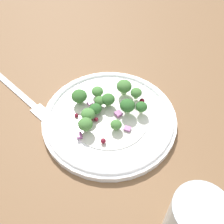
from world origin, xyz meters
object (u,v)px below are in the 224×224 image
(plate, at_px, (112,118))
(broccoli_floret_2, at_px, (88,124))
(fork, at_px, (24,95))
(broccoli_floret_0, at_px, (144,107))
(broccoli_floret_1, at_px, (139,93))

(plate, relative_size, broccoli_floret_2, 9.47)
(fork, bearing_deg, broccoli_floret_0, 161.21)
(broccoli_floret_0, bearing_deg, broccoli_floret_2, 17.17)
(plate, xyz_separation_m, fork, (0.17, -0.08, -0.01))
(plate, bearing_deg, broccoli_floret_1, -144.87)
(broccoli_floret_1, xyz_separation_m, broccoli_floret_2, (0.10, 0.07, 0.00))
(broccoli_floret_1, relative_size, fork, 0.14)
(broccoli_floret_0, height_order, broccoli_floret_1, broccoli_floret_1)
(broccoli_floret_0, relative_size, broccoli_floret_1, 0.99)
(plate, height_order, broccoli_floret_2, broccoli_floret_2)
(broccoli_floret_1, height_order, broccoli_floret_2, broccoli_floret_2)
(broccoli_floret_2, relative_size, fork, 0.17)
(plate, distance_m, broccoli_floret_2, 0.06)
(broccoli_floret_1, xyz_separation_m, fork, (0.22, -0.04, -0.03))
(plate, height_order, broccoli_floret_0, broccoli_floret_0)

